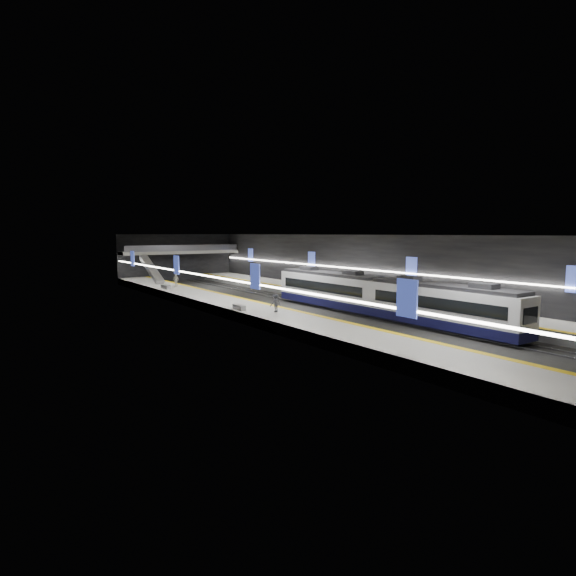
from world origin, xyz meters
TOP-DOWN VIEW (x-y plane):
  - ground at (0.00, 0.00)m, footprint 70.00×70.00m
  - ceiling at (0.00, 0.00)m, footprint 20.00×70.00m
  - wall_left at (-10.00, 0.00)m, footprint 0.04×70.00m
  - wall_right at (10.00, 0.00)m, footprint 0.04×70.00m
  - wall_back at (0.00, 35.00)m, footprint 20.00×0.04m
  - platform_left at (-7.50, 0.00)m, footprint 5.00×70.00m
  - tile_surface_left at (-7.50, 0.00)m, footprint 5.00×70.00m
  - tactile_strip_left at (-5.30, 0.00)m, footprint 0.60×70.00m
  - platform_right at (7.50, 0.00)m, footprint 5.00×70.00m
  - tile_surface_right at (7.50, 0.00)m, footprint 5.00×70.00m
  - tactile_strip_right at (5.30, 0.00)m, footprint 0.60×70.00m
  - rails at (-0.00, 0.00)m, footprint 6.52×70.00m
  - train at (2.50, -10.49)m, footprint 2.69×30.04m
  - ad_posters at (-0.00, 1.00)m, footprint 19.94×53.50m
  - cove_light_left at (-9.80, 0.00)m, footprint 0.25×68.60m
  - cove_light_right at (9.80, 0.00)m, footprint 0.25×68.60m
  - mezzanine_bridge at (0.00, 32.93)m, footprint 20.00×3.00m
  - escalator at (-7.50, 26.00)m, footprint 1.20×7.50m
  - bench_left_near at (-9.33, -3.99)m, footprint 0.64×1.92m
  - bench_left_far at (-8.94, 16.40)m, footprint 0.66×2.05m
  - bench_right_near at (8.64, -2.47)m, footprint 1.07×1.94m
  - bench_right_far at (9.04, -0.92)m, footprint 0.66×1.71m
  - passenger_right_a at (6.29, -13.52)m, footprint 0.58×0.71m
  - passenger_right_b at (7.27, -19.57)m, footprint 0.97×1.03m
  - passenger_left_a at (-6.79, 18.31)m, footprint 0.82×1.11m
  - passenger_left_b at (-7.27, -7.15)m, footprint 1.10×0.64m

SIDE VIEW (x-z plane):
  - ground at x=0.00m, z-range 0.00..0.00m
  - rails at x=0.00m, z-range 0.00..0.12m
  - platform_left at x=-7.50m, z-range 0.00..1.00m
  - platform_right at x=7.50m, z-range 0.00..1.00m
  - tile_surface_left at x=-7.50m, z-range 1.00..1.02m
  - tile_surface_right at x=7.50m, z-range 1.00..1.02m
  - tactile_strip_left at x=-5.30m, z-range 1.01..1.03m
  - tactile_strip_right at x=5.30m, z-range 1.01..1.03m
  - bench_right_far at x=9.04m, z-range 1.00..1.41m
  - bench_right_near at x=8.64m, z-range 1.00..1.46m
  - bench_left_near at x=-9.33m, z-range 1.00..1.46m
  - bench_left_far at x=-8.94m, z-range 1.00..1.50m
  - passenger_right_a at x=6.29m, z-range 1.00..2.67m
  - passenger_right_b at x=7.27m, z-range 1.00..2.68m
  - passenger_left_b at x=-7.27m, z-range 1.00..2.70m
  - passenger_left_a at x=-6.79m, z-range 1.00..2.76m
  - train at x=2.50m, z-range 0.40..4.00m
  - escalator at x=-7.50m, z-range 0.94..4.86m
  - cove_light_left at x=-9.80m, z-range 3.74..3.86m
  - cove_light_right at x=9.80m, z-range 3.74..3.86m
  - wall_left at x=-10.00m, z-range 0.00..8.00m
  - wall_right at x=10.00m, z-range 0.00..8.00m
  - wall_back at x=0.00m, z-range 0.00..8.00m
  - ad_posters at x=0.00m, z-range 3.40..5.60m
  - mezzanine_bridge at x=0.00m, z-range 4.29..5.79m
  - ceiling at x=0.00m, z-range 7.98..8.02m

